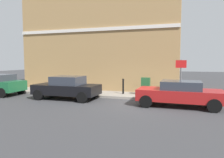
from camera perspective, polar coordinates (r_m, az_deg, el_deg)
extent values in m
plane|color=#38383A|center=(11.87, 7.82, -6.63)|extent=(80.00, 80.00, 0.00)
cube|color=gray|center=(15.93, -12.51, -3.49)|extent=(2.23, 30.00, 0.15)
cube|color=#9E7A4C|center=(19.43, -1.13, 10.12)|extent=(7.21, 12.66, 8.28)
cube|color=silver|center=(16.13, -5.55, 13.25)|extent=(0.12, 12.66, 0.24)
cube|color=maroon|center=(11.43, 17.82, -4.16)|extent=(1.87, 4.28, 0.58)
cube|color=#2D333D|center=(11.36, 18.30, -1.68)|extent=(1.60, 2.01, 0.46)
cylinder|color=black|center=(10.81, 9.24, -6.06)|extent=(0.23, 0.64, 0.64)
cylinder|color=black|center=(12.44, 10.63, -4.65)|extent=(0.23, 0.64, 0.64)
cylinder|color=black|center=(10.72, 26.12, -6.59)|extent=(0.23, 0.64, 0.64)
cylinder|color=black|center=(12.36, 25.24, -5.09)|extent=(0.23, 0.64, 0.64)
cube|color=black|center=(13.32, -12.27, -2.75)|extent=(1.79, 4.06, 0.60)
cube|color=#2D333D|center=(13.21, -11.90, -0.41)|extent=(1.56, 1.81, 0.54)
cylinder|color=black|center=(13.49, -19.46, -4.10)|extent=(0.23, 0.64, 0.64)
cylinder|color=black|center=(14.83, -15.58, -3.21)|extent=(0.23, 0.64, 0.64)
cylinder|color=black|center=(11.96, -8.10, -4.99)|extent=(0.23, 0.64, 0.64)
cylinder|color=black|center=(13.45, -5.01, -3.87)|extent=(0.23, 0.64, 0.64)
cylinder|color=black|center=(15.26, -27.77, -3.37)|extent=(0.23, 0.64, 0.64)
cylinder|color=black|center=(16.48, -23.65, -2.65)|extent=(0.23, 0.64, 0.64)
cube|color=#1E4C28|center=(13.77, 9.15, -2.00)|extent=(0.40, 0.55, 1.15)
cube|color=#333333|center=(13.85, 9.12, -4.20)|extent=(0.46, 0.61, 0.08)
cylinder|color=black|center=(14.20, 3.07, -2.15)|extent=(0.12, 0.12, 0.95)
sphere|color=black|center=(14.15, 3.08, -0.16)|extent=(0.14, 0.14, 0.14)
cylinder|color=#59595B|center=(12.72, 18.21, -0.15)|extent=(0.08, 0.08, 2.30)
cube|color=white|center=(12.66, 18.32, 3.91)|extent=(0.03, 0.56, 0.40)
cube|color=red|center=(12.64, 18.32, 3.91)|extent=(0.01, 0.60, 0.44)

